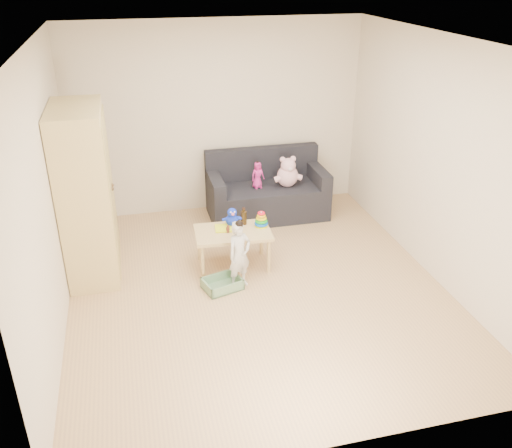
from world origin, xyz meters
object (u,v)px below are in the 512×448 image
object	(u,v)px
wardrobe	(86,194)
toddler	(240,256)
sofa	(267,200)
play_table	(233,249)

from	to	relation	value
wardrobe	toddler	world-z (taller)	wardrobe
sofa	toddler	xyz separation A→B (m)	(-0.76, -1.69, 0.15)
play_table	toddler	world-z (taller)	toddler
toddler	play_table	bearing A→B (deg)	63.11
sofa	play_table	bearing A→B (deg)	-120.35
sofa	play_table	xyz separation A→B (m)	(-0.74, -1.26, 0.00)
sofa	wardrobe	bearing A→B (deg)	-157.17
sofa	play_table	size ratio (longest dim) A/B	1.86
wardrobe	play_table	distance (m)	1.75
sofa	toddler	size ratio (longest dim) A/B	2.14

